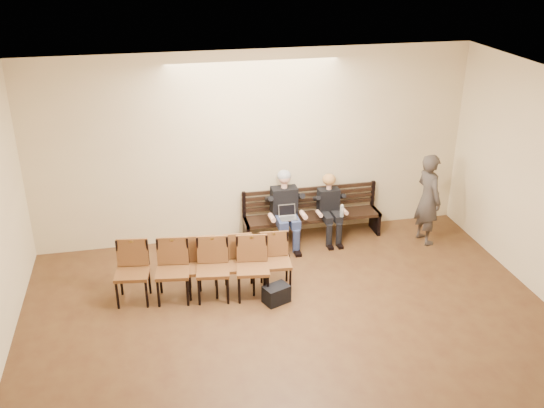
{
  "coord_description": "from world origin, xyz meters",
  "views": [
    {
      "loc": [
        -1.87,
        -5.22,
        5.31
      ],
      "look_at": [
        0.13,
        4.05,
        1.03
      ],
      "focal_mm": 40.0,
      "sensor_mm": 36.0,
      "label": 1
    }
  ],
  "objects_px": {
    "water_bottle": "(342,217)",
    "chair_row_back": "(239,266)",
    "seated_woman": "(330,211)",
    "chair_row_front": "(193,271)",
    "seated_man": "(285,208)",
    "laptop": "(289,220)",
    "passerby": "(429,192)",
    "bag": "(276,294)",
    "bench": "(312,226)"
  },
  "relations": [
    {
      "from": "seated_woman",
      "to": "seated_man",
      "type": "bearing_deg",
      "value": 180.0
    },
    {
      "from": "bag",
      "to": "seated_man",
      "type": "bearing_deg",
      "value": 72.83
    },
    {
      "from": "chair_row_front",
      "to": "bag",
      "type": "bearing_deg",
      "value": -9.14
    },
    {
      "from": "bag",
      "to": "chair_row_front",
      "type": "distance_m",
      "value": 1.35
    },
    {
      "from": "water_bottle",
      "to": "chair_row_back",
      "type": "bearing_deg",
      "value": -150.71
    },
    {
      "from": "water_bottle",
      "to": "chair_row_back",
      "type": "height_order",
      "value": "chair_row_back"
    },
    {
      "from": "seated_woman",
      "to": "water_bottle",
      "type": "xyz_separation_m",
      "value": [
        0.14,
        -0.29,
        0.0
      ]
    },
    {
      "from": "chair_row_back",
      "to": "passerby",
      "type": "bearing_deg",
      "value": 19.5
    },
    {
      "from": "water_bottle",
      "to": "passerby",
      "type": "relative_size",
      "value": 0.12
    },
    {
      "from": "seated_man",
      "to": "bag",
      "type": "relative_size",
      "value": 3.63
    },
    {
      "from": "bench",
      "to": "seated_man",
      "type": "bearing_deg",
      "value": -167.72
    },
    {
      "from": "seated_woman",
      "to": "chair_row_back",
      "type": "distance_m",
      "value": 2.43
    },
    {
      "from": "laptop",
      "to": "chair_row_front",
      "type": "bearing_deg",
      "value": -144.02
    },
    {
      "from": "seated_woman",
      "to": "laptop",
      "type": "distance_m",
      "value": 0.87
    },
    {
      "from": "seated_man",
      "to": "chair_row_front",
      "type": "xyz_separation_m",
      "value": [
        -1.84,
        -1.54,
        -0.22
      ]
    },
    {
      "from": "chair_row_back",
      "to": "bench",
      "type": "bearing_deg",
      "value": 48.34
    },
    {
      "from": "bench",
      "to": "laptop",
      "type": "height_order",
      "value": "laptop"
    },
    {
      "from": "water_bottle",
      "to": "chair_row_front",
      "type": "distance_m",
      "value": 3.08
    },
    {
      "from": "seated_man",
      "to": "water_bottle",
      "type": "relative_size",
      "value": 5.8
    },
    {
      "from": "bag",
      "to": "chair_row_front",
      "type": "xyz_separation_m",
      "value": [
        -1.25,
        0.38,
        0.35
      ]
    },
    {
      "from": "chair_row_front",
      "to": "chair_row_back",
      "type": "height_order",
      "value": "chair_row_front"
    },
    {
      "from": "seated_man",
      "to": "seated_woman",
      "type": "distance_m",
      "value": 0.86
    },
    {
      "from": "seated_man",
      "to": "laptop",
      "type": "xyz_separation_m",
      "value": [
        0.01,
        -0.23,
        -0.14
      ]
    },
    {
      "from": "seated_woman",
      "to": "bag",
      "type": "height_order",
      "value": "seated_woman"
    },
    {
      "from": "seated_woman",
      "to": "chair_row_front",
      "type": "xyz_separation_m",
      "value": [
        -2.68,
        -1.54,
        -0.08
      ]
    },
    {
      "from": "seated_woman",
      "to": "water_bottle",
      "type": "bearing_deg",
      "value": -65.0
    },
    {
      "from": "seated_man",
      "to": "chair_row_back",
      "type": "height_order",
      "value": "seated_man"
    },
    {
      "from": "bench",
      "to": "seated_woman",
      "type": "height_order",
      "value": "seated_woman"
    },
    {
      "from": "water_bottle",
      "to": "laptop",
      "type": "bearing_deg",
      "value": 176.29
    },
    {
      "from": "water_bottle",
      "to": "chair_row_front",
      "type": "relative_size",
      "value": 0.1
    },
    {
      "from": "bag",
      "to": "passerby",
      "type": "distance_m",
      "value": 3.57
    },
    {
      "from": "seated_woman",
      "to": "passerby",
      "type": "height_order",
      "value": "passerby"
    },
    {
      "from": "chair_row_front",
      "to": "seated_man",
      "type": "bearing_deg",
      "value": 47.61
    },
    {
      "from": "bag",
      "to": "passerby",
      "type": "relative_size",
      "value": 0.2
    },
    {
      "from": "laptop",
      "to": "water_bottle",
      "type": "distance_m",
      "value": 0.98
    },
    {
      "from": "chair_row_front",
      "to": "bench",
      "type": "bearing_deg",
      "value": 42.44
    },
    {
      "from": "laptop",
      "to": "passerby",
      "type": "height_order",
      "value": "passerby"
    },
    {
      "from": "bench",
      "to": "chair_row_front",
      "type": "relative_size",
      "value": 1.1
    },
    {
      "from": "laptop",
      "to": "chair_row_back",
      "type": "height_order",
      "value": "chair_row_back"
    },
    {
      "from": "laptop",
      "to": "chair_row_back",
      "type": "xyz_separation_m",
      "value": [
        -1.1,
        -1.23,
        -0.1
      ]
    },
    {
      "from": "bench",
      "to": "chair_row_front",
      "type": "height_order",
      "value": "chair_row_front"
    },
    {
      "from": "laptop",
      "to": "chair_row_back",
      "type": "bearing_deg",
      "value": -131.17
    },
    {
      "from": "water_bottle",
      "to": "chair_row_back",
      "type": "distance_m",
      "value": 2.39
    },
    {
      "from": "seated_man",
      "to": "laptop",
      "type": "distance_m",
      "value": 0.27
    },
    {
      "from": "chair_row_back",
      "to": "chair_row_front",
      "type": "bearing_deg",
      "value": -169.6
    },
    {
      "from": "chair_row_front",
      "to": "chair_row_back",
      "type": "relative_size",
      "value": 1.44
    },
    {
      "from": "seated_woman",
      "to": "water_bottle",
      "type": "height_order",
      "value": "seated_woman"
    },
    {
      "from": "seated_man",
      "to": "seated_woman",
      "type": "bearing_deg",
      "value": 0.0
    },
    {
      "from": "bench",
      "to": "chair_row_front",
      "type": "distance_m",
      "value": 2.92
    },
    {
      "from": "chair_row_front",
      "to": "chair_row_back",
      "type": "xyz_separation_m",
      "value": [
        0.74,
        0.08,
        -0.03
      ]
    }
  ]
}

